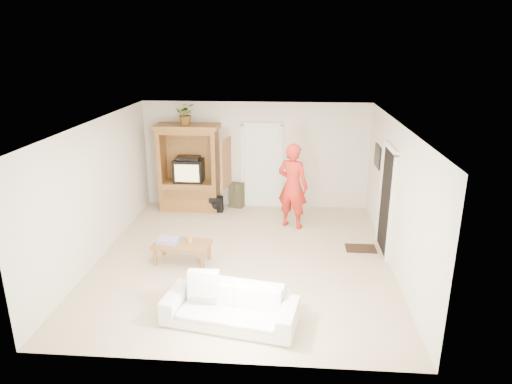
# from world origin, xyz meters

# --- Properties ---
(floor) EXTENTS (6.00, 6.00, 0.00)m
(floor) POSITION_xyz_m (0.00, 0.00, 0.00)
(floor) COLOR tan
(floor) RESTS_ON ground
(ceiling) EXTENTS (6.00, 6.00, 0.00)m
(ceiling) POSITION_xyz_m (0.00, 0.00, 2.60)
(ceiling) COLOR white
(ceiling) RESTS_ON floor
(wall_back) EXTENTS (5.50, 0.00, 5.50)m
(wall_back) POSITION_xyz_m (0.00, 3.00, 1.30)
(wall_back) COLOR silver
(wall_back) RESTS_ON floor
(wall_front) EXTENTS (5.50, 0.00, 5.50)m
(wall_front) POSITION_xyz_m (0.00, -3.00, 1.30)
(wall_front) COLOR silver
(wall_front) RESTS_ON floor
(wall_left) EXTENTS (0.00, 6.00, 6.00)m
(wall_left) POSITION_xyz_m (-2.75, 0.00, 1.30)
(wall_left) COLOR silver
(wall_left) RESTS_ON floor
(wall_right) EXTENTS (0.00, 6.00, 6.00)m
(wall_right) POSITION_xyz_m (2.75, 0.00, 1.30)
(wall_right) COLOR silver
(wall_right) RESTS_ON floor
(armoire) EXTENTS (1.82, 1.14, 2.10)m
(armoire) POSITION_xyz_m (-1.58, 2.66, 0.91)
(armoire) COLOR olive
(armoire) RESTS_ON floor
(door_back) EXTENTS (0.85, 0.05, 2.04)m
(door_back) POSITION_xyz_m (0.15, 2.97, 1.02)
(door_back) COLOR white
(door_back) RESTS_ON floor
(doorway_right) EXTENTS (0.05, 0.90, 2.04)m
(doorway_right) POSITION_xyz_m (2.73, 0.60, 1.02)
(doorway_right) COLOR black
(doorway_right) RESTS_ON floor
(framed_picture) EXTENTS (0.03, 0.60, 0.48)m
(framed_picture) POSITION_xyz_m (2.73, 1.90, 1.60)
(framed_picture) COLOR black
(framed_picture) RESTS_ON wall_right
(doormat) EXTENTS (0.60, 0.40, 0.02)m
(doormat) POSITION_xyz_m (2.30, 0.60, 0.01)
(doormat) COLOR #382316
(doormat) RESTS_ON floor
(plant) EXTENTS (0.51, 0.45, 0.50)m
(plant) POSITION_xyz_m (-1.60, 2.63, 2.35)
(plant) COLOR #4C7238
(plant) RESTS_ON armoire
(man) EXTENTS (0.82, 0.70, 1.91)m
(man) POSITION_xyz_m (0.91, 1.68, 0.95)
(man) COLOR red
(man) RESTS_ON floor
(sofa) EXTENTS (2.06, 1.10, 0.57)m
(sofa) POSITION_xyz_m (0.02, -2.11, 0.28)
(sofa) COLOR white
(sofa) RESTS_ON floor
(coffee_table) EXTENTS (1.09, 0.67, 0.39)m
(coffee_table) POSITION_xyz_m (-1.13, -0.23, 0.34)
(coffee_table) COLOR brown
(coffee_table) RESTS_ON floor
(towel) EXTENTS (0.41, 0.32, 0.08)m
(towel) POSITION_xyz_m (-1.39, -0.23, 0.43)
(towel) COLOR #DE4A8D
(towel) RESTS_ON coffee_table
(candle) EXTENTS (0.08, 0.08, 0.10)m
(candle) POSITION_xyz_m (-0.98, -0.19, 0.44)
(candle) COLOR tan
(candle) RESTS_ON coffee_table
(backpack_black) EXTENTS (0.33, 0.21, 0.39)m
(backpack_black) POSITION_xyz_m (-0.92, 2.44, 0.19)
(backpack_black) COLOR black
(backpack_black) RESTS_ON floor
(backpack_olive) EXTENTS (0.39, 0.33, 0.62)m
(backpack_olive) POSITION_xyz_m (-0.46, 2.85, 0.31)
(backpack_olive) COLOR #47442B
(backpack_olive) RESTS_ON floor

